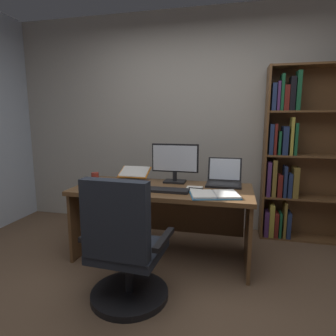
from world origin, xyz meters
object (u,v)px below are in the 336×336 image
(coffee_mug, at_px, (95,178))
(computer_mouse, at_px, (135,188))
(keyboard, at_px, (166,190))
(open_binder, at_px, (214,194))
(bookshelf, at_px, (296,159))
(reading_stand_with_book, at_px, (134,173))
(pen, at_px, (196,188))
(desk, at_px, (164,204))
(notepad, at_px, (194,189))
(monitor, at_px, (175,163))
(laptop, at_px, (224,179))
(office_chair, at_px, (124,252))

(coffee_mug, bearing_deg, computer_mouse, -19.36)
(keyboard, relative_size, open_binder, 0.90)
(bookshelf, bearing_deg, reading_stand_with_book, -164.70)
(pen, distance_m, coffee_mug, 1.06)
(desk, distance_m, pen, 0.39)
(notepad, bearing_deg, pen, 0.00)
(keyboard, bearing_deg, computer_mouse, 180.00)
(coffee_mug, bearing_deg, monitor, 14.96)
(computer_mouse, distance_m, reading_stand_with_book, 0.49)
(bookshelf, bearing_deg, laptop, -145.38)
(office_chair, bearing_deg, computer_mouse, 105.51)
(desk, xyz_separation_m, office_chair, (-0.09, -0.87, -0.11))
(pen, bearing_deg, laptop, 47.05)
(office_chair, relative_size, open_binder, 2.07)
(open_binder, bearing_deg, monitor, 120.40)
(open_binder, xyz_separation_m, notepad, (-0.21, 0.18, -0.01))
(computer_mouse, height_order, notepad, computer_mouse)
(computer_mouse, relative_size, coffee_mug, 0.95)
(keyboard, xyz_separation_m, reading_stand_with_book, (-0.47, 0.45, 0.05))
(laptop, relative_size, notepad, 1.63)
(office_chair, height_order, keyboard, office_chair)
(office_chair, xyz_separation_m, reading_stand_with_book, (-0.31, 1.10, 0.37))
(pen, bearing_deg, coffee_mug, 177.68)
(monitor, distance_m, open_binder, 0.65)
(bookshelf, relative_size, coffee_mug, 17.72)
(coffee_mug, bearing_deg, laptop, 9.73)
(open_binder, bearing_deg, pen, 120.67)
(desk, relative_size, reading_stand_with_book, 5.14)
(bookshelf, bearing_deg, notepad, -142.45)
(notepad, bearing_deg, keyboard, -150.61)
(keyboard, relative_size, coffee_mug, 3.85)
(bookshelf, height_order, open_binder, bookshelf)
(desk, distance_m, laptop, 0.65)
(open_binder, bearing_deg, bookshelf, 34.96)
(laptop, bearing_deg, reading_stand_with_book, 176.90)
(pen, bearing_deg, open_binder, -44.59)
(laptop, height_order, notepad, laptop)
(desk, relative_size, keyboard, 4.06)
(computer_mouse, bearing_deg, reading_stand_with_book, 111.05)
(bookshelf, bearing_deg, office_chair, -132.28)
(reading_stand_with_book, bearing_deg, pen, -23.62)
(office_chair, height_order, coffee_mug, office_chair)
(office_chair, xyz_separation_m, pen, (0.42, 0.78, 0.31))
(monitor, bearing_deg, keyboard, -90.00)
(desk, distance_m, office_chair, 0.88)
(bookshelf, height_order, keyboard, bookshelf)
(desk, xyz_separation_m, notepad, (0.31, -0.09, 0.19))
(open_binder, bearing_deg, keyboard, 158.80)
(office_chair, xyz_separation_m, laptop, (0.66, 1.04, 0.36))
(bookshelf, bearing_deg, coffee_mug, -160.00)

